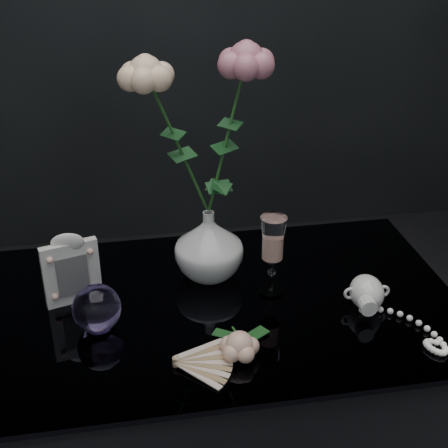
{
  "coord_description": "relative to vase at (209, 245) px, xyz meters",
  "views": [
    {
      "loc": [
        -0.13,
        -0.97,
        1.49
      ],
      "look_at": [
        0.06,
        0.08,
        0.92
      ],
      "focal_mm": 50.0,
      "sensor_mm": 36.0,
      "label": 1
    }
  ],
  "objects": [
    {
      "name": "table",
      "position": [
        -0.04,
        -0.1,
        -0.46
      ],
      "size": [
        1.05,
        0.58,
        0.76
      ],
      "color": "black",
      "rests_on": "ground"
    },
    {
      "name": "vase",
      "position": [
        0.0,
        0.0,
        0.0
      ],
      "size": [
        0.17,
        0.17,
        0.15
      ],
      "primitive_type": "imported",
      "rotation": [
        0.0,
        0.0,
        -0.2
      ],
      "color": "silver",
      "rests_on": "table"
    },
    {
      "name": "wine_glass",
      "position": [
        0.12,
        -0.08,
        0.01
      ],
      "size": [
        0.06,
        0.06,
        0.17
      ],
      "primitive_type": null,
      "rotation": [
        0.0,
        0.0,
        0.14
      ],
      "color": "white",
      "rests_on": "table"
    },
    {
      "name": "picture_frame",
      "position": [
        -0.28,
        -0.05,
        0.0
      ],
      "size": [
        0.14,
        0.12,
        0.16
      ],
      "primitive_type": null,
      "rotation": [
        0.0,
        0.0,
        0.27
      ],
      "color": "silver",
      "rests_on": "table"
    },
    {
      "name": "paperweight",
      "position": [
        -0.23,
        -0.15,
        -0.03
      ],
      "size": [
        0.12,
        0.12,
        0.09
      ],
      "primitive_type": null,
      "rotation": [
        0.0,
        0.0,
        0.41
      ],
      "color": "#A185D9",
      "rests_on": "table"
    },
    {
      "name": "paper_fan",
      "position": [
        -0.1,
        -0.28,
        -0.07
      ],
      "size": [
        0.24,
        0.22,
        0.02
      ],
      "primitive_type": null,
      "rotation": [
        0.0,
        0.0,
        -0.39
      ],
      "color": "beige",
      "rests_on": "table"
    },
    {
      "name": "loose_rose",
      "position": [
        0.01,
        -0.28,
        -0.05
      ],
      "size": [
        0.13,
        0.16,
        0.05
      ],
      "primitive_type": null,
      "rotation": [
        0.0,
        0.0,
        0.05
      ],
      "color": "#E2AE92",
      "rests_on": "table"
    },
    {
      "name": "pearl_jar",
      "position": [
        0.29,
        -0.16,
        -0.04
      ],
      "size": [
        0.24,
        0.25,
        0.07
      ],
      "primitive_type": null,
      "rotation": [
        0.0,
        0.0,
        -0.06
      ],
      "color": "white",
      "rests_on": "table"
    },
    {
      "name": "roses",
      "position": [
        -0.01,
        -0.0,
        0.27
      ],
      "size": [
        0.28,
        0.14,
        0.4
      ],
      "color": "#FFC89E",
      "rests_on": "vase"
    }
  ]
}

